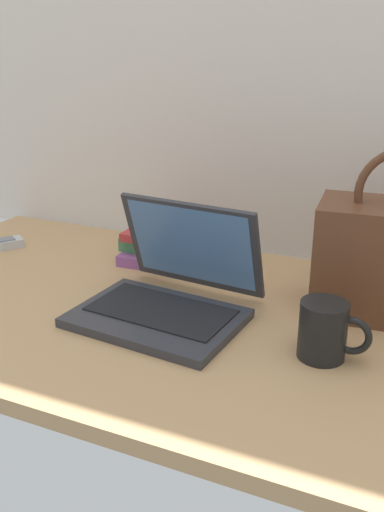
% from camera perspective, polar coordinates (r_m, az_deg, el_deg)
% --- Properties ---
extents(desk, '(1.60, 0.76, 0.03)m').
position_cam_1_polar(desk, '(1.13, 2.10, -6.77)').
color(desk, tan).
rests_on(desk, ground).
extents(laptop, '(0.33, 0.31, 0.21)m').
position_cam_1_polar(laptop, '(1.12, -2.26, -3.57)').
color(laptop, '#2D2D33').
rests_on(laptop, desk).
extents(coffee_mug, '(0.12, 0.08, 0.10)m').
position_cam_1_polar(coffee_mug, '(0.99, 13.15, -7.20)').
color(coffee_mug, black).
rests_on(coffee_mug, desk).
extents(book_stack, '(0.19, 0.17, 0.08)m').
position_cam_1_polar(book_stack, '(1.38, -3.00, 1.04)').
color(book_stack, '#8C4C8C').
rests_on(book_stack, desk).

